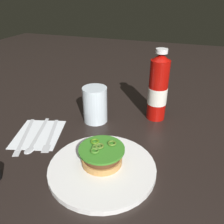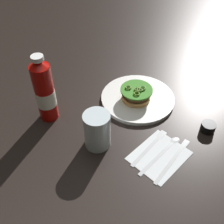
% 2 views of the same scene
% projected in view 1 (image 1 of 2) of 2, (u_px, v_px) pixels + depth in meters
% --- Properties ---
extents(ground_plane, '(3.00, 3.00, 0.00)m').
position_uv_depth(ground_plane, '(123.00, 141.00, 0.72)').
color(ground_plane, black).
extents(dinner_plate, '(0.28, 0.28, 0.01)m').
position_uv_depth(dinner_plate, '(102.00, 168.00, 0.60)').
color(dinner_plate, white).
rests_on(dinner_plate, ground_plane).
extents(burger_sandwich, '(0.12, 0.12, 0.05)m').
position_uv_depth(burger_sandwich, '(102.00, 155.00, 0.60)').
color(burger_sandwich, '#BE8546').
rests_on(burger_sandwich, dinner_plate).
extents(ketchup_bottle, '(0.07, 0.07, 0.25)m').
position_uv_depth(ketchup_bottle, '(158.00, 89.00, 0.79)').
color(ketchup_bottle, '#A60C07').
rests_on(ketchup_bottle, ground_plane).
extents(water_glass, '(0.08, 0.08, 0.12)m').
position_uv_depth(water_glass, '(95.00, 105.00, 0.80)').
color(water_glass, silver).
rests_on(water_glass, ground_plane).
extents(napkin, '(0.20, 0.18, 0.00)m').
position_uv_depth(napkin, '(39.00, 134.00, 0.75)').
color(napkin, white).
rests_on(napkin, ground_plane).
extents(butter_knife, '(0.20, 0.09, 0.00)m').
position_uv_depth(butter_knife, '(24.00, 137.00, 0.73)').
color(butter_knife, silver).
rests_on(butter_knife, napkin).
extents(spoon_utensil, '(0.20, 0.07, 0.00)m').
position_uv_depth(spoon_utensil, '(35.00, 138.00, 0.72)').
color(spoon_utensil, silver).
rests_on(spoon_utensil, napkin).
extents(fork_utensil, '(0.18, 0.08, 0.00)m').
position_uv_depth(fork_utensil, '(50.00, 137.00, 0.73)').
color(fork_utensil, silver).
rests_on(fork_utensil, napkin).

